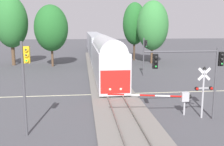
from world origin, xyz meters
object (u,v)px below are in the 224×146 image
object	(u,v)px
oak_behind_train	(51,28)
oak_far_right	(153,26)
crossing_gate_near	(175,97)
traffic_signal_near_left	(25,74)
elm_centre_background	(135,24)
commuter_train	(98,47)
crossing_signal_mast	(204,87)
pine_left_background	(11,22)
traffic_signal_far_side	(145,51)
traffic_signal_near_right	(195,66)

from	to	relation	value
oak_behind_train	oak_far_right	distance (m)	17.65
crossing_gate_near	oak_far_right	distance (m)	28.72
traffic_signal_near_left	elm_centre_background	xyz separation A→B (m)	(13.59, 34.89, 3.21)
commuter_train	crossing_gate_near	xyz separation A→B (m)	(3.93, -32.45, -1.30)
commuter_train	crossing_gate_near	distance (m)	32.71
crossing_signal_mast	oak_far_right	distance (m)	29.04
pine_left_background	crossing_gate_near	bearing A→B (deg)	-56.25
pine_left_background	elm_centre_background	bearing A→B (deg)	10.66
oak_behind_train	traffic_signal_far_side	bearing A→B (deg)	-36.30
traffic_signal_far_side	oak_behind_train	distance (m)	16.92
oak_behind_train	pine_left_background	distance (m)	7.24
traffic_signal_near_right	pine_left_background	size ratio (longest dim) A/B	0.49
oak_behind_train	traffic_signal_near_left	bearing A→B (deg)	-86.78
crossing_gate_near	traffic_signal_near_right	distance (m)	2.98
traffic_signal_near_right	oak_behind_train	xyz separation A→B (m)	(-12.88, 27.19, 2.37)
traffic_signal_near_right	oak_behind_train	world-z (taller)	oak_behind_train
commuter_train	oak_behind_train	size ratio (longest dim) A/B	5.83
crossing_gate_near	oak_far_right	xyz separation A→B (m)	(5.63, 27.65, 5.32)
elm_centre_background	pine_left_background	distance (m)	22.44
crossing_gate_near	oak_behind_train	xyz separation A→B (m)	(-11.93, 25.99, 4.93)
oak_far_right	crossing_gate_near	bearing A→B (deg)	-101.51
traffic_signal_near_right	traffic_signal_far_side	bearing A→B (deg)	88.19
traffic_signal_near_left	oak_far_right	xyz separation A→B (m)	(15.95, 30.27, 2.84)
commuter_train	elm_centre_background	bearing A→B (deg)	-1.45
oak_behind_train	commuter_train	bearing A→B (deg)	38.90
traffic_signal_far_side	oak_far_right	size ratio (longest dim) A/B	0.46
traffic_signal_far_side	oak_far_right	distance (m)	12.68
traffic_signal_near_left	elm_centre_background	distance (m)	37.58
crossing_signal_mast	traffic_signal_far_side	size ratio (longest dim) A/B	0.76
crossing_signal_mast	pine_left_background	bearing A→B (deg)	125.50
crossing_gate_near	crossing_signal_mast	world-z (taller)	crossing_signal_mast
traffic_signal_far_side	pine_left_background	bearing A→B (deg)	149.42
traffic_signal_near_right	pine_left_background	xyz separation A→B (m)	(-19.74, 29.31, 3.37)
traffic_signal_near_left	oak_far_right	distance (m)	34.34
crossing_signal_mast	crossing_gate_near	bearing A→B (deg)	156.48
commuter_train	crossing_signal_mast	world-z (taller)	commuter_train
commuter_train	traffic_signal_far_side	world-z (taller)	commuter_train
crossing_signal_mast	traffic_signal_near_left	bearing A→B (deg)	-171.49
commuter_train	oak_behind_train	bearing A→B (deg)	-141.10
traffic_signal_far_side	oak_far_right	xyz separation A→B (m)	(4.13, 11.52, 3.31)
pine_left_background	commuter_train	bearing A→B (deg)	16.27
commuter_train	elm_centre_background	size ratio (longest dim) A/B	5.29
commuter_train	pine_left_background	size ratio (longest dim) A/B	5.05
traffic_signal_near_left	oak_behind_train	size ratio (longest dim) A/B	0.58
traffic_signal_near_left	elm_centre_background	bearing A→B (deg)	68.72
commuter_train	traffic_signal_near_right	size ratio (longest dim) A/B	10.39
traffic_signal_far_side	elm_centre_background	world-z (taller)	elm_centre_background
traffic_signal_near_right	pine_left_background	world-z (taller)	pine_left_background
commuter_train	oak_far_right	world-z (taller)	oak_far_right
crossing_gate_near	oak_behind_train	distance (m)	29.02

